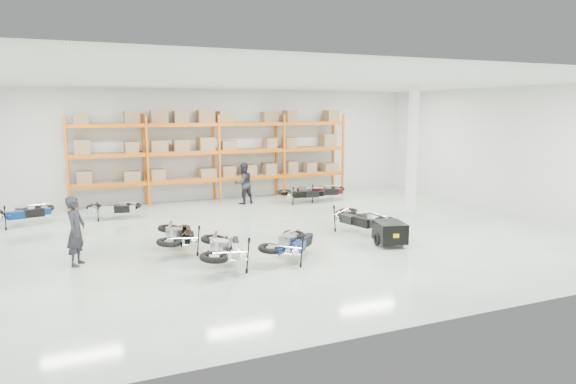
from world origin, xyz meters
name	(u,v)px	position (x,y,z in m)	size (l,w,h in m)	color
room	(275,160)	(0.00, 0.00, 2.25)	(18.00, 18.00, 18.00)	silver
pallet_rack	(216,145)	(0.00, 6.45, 2.26)	(11.28, 0.98, 3.62)	#D95C0B
structural_column	(412,153)	(5.20, 0.50, 2.25)	(0.25, 0.25, 4.50)	white
moto_blue_centre	(291,238)	(-0.58, -2.50, 0.54)	(0.79, 1.77, 1.08)	#081C52
moto_silver_left	(224,243)	(-2.28, -2.46, 0.58)	(0.85, 1.91, 1.17)	#BABEC2
moto_black_far_left	(178,231)	(-3.02, -0.68, 0.56)	(0.81, 1.83, 1.12)	black
moto_touring_right	(360,214)	(2.44, -0.74, 0.59)	(0.85, 1.92, 1.17)	black
trailer	(390,232)	(2.44, -2.34, 0.38)	(0.93, 1.60, 0.65)	black
moto_back_a	(20,209)	(-7.06, 4.38, 0.55)	(0.80, 1.81, 1.10)	navy
moto_back_b	(113,205)	(-4.24, 4.34, 0.48)	(0.69, 1.56, 0.95)	#B4B8BE
moto_back_c	(303,190)	(2.95, 4.50, 0.52)	(0.76, 1.70, 1.04)	black
moto_back_d	(322,188)	(3.91, 4.70, 0.53)	(0.77, 1.73, 1.06)	#3C0C11
person_left	(76,231)	(-5.47, -0.91, 0.84)	(0.61, 0.40, 1.68)	black
person_back	(243,183)	(0.74, 5.25, 0.82)	(0.80, 0.62, 1.64)	black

